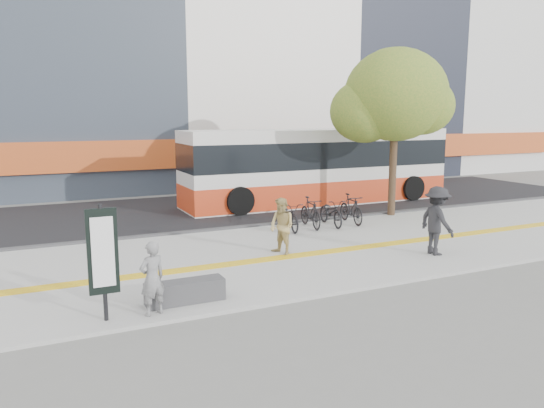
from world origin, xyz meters
name	(u,v)px	position (x,y,z in m)	size (l,w,h in m)	color
ground	(275,274)	(0.00, 0.00, 0.00)	(120.00, 120.00, 0.00)	slate
sidewalk	(251,257)	(0.00, 1.50, 0.04)	(40.00, 7.00, 0.08)	gray
tactile_strip	(258,260)	(0.00, 1.00, 0.09)	(40.00, 0.45, 0.01)	yellow
street	(178,212)	(0.00, 9.00, 0.03)	(40.00, 8.00, 0.06)	black
curb	(210,231)	(0.00, 5.00, 0.07)	(40.00, 0.25, 0.14)	#3C3C3F
bench	(185,292)	(-2.60, -1.20, 0.30)	(1.60, 0.45, 0.45)	#3C3C3F
signboard	(103,253)	(-4.20, -1.51, 1.37)	(0.55, 0.10, 2.20)	black
street_tree	(393,97)	(7.18, 4.82, 4.51)	(4.40, 3.80, 6.31)	#312116
bus	(318,168)	(6.18, 8.50, 1.56)	(12.01, 2.85, 3.20)	silver
bicycle_row	(320,213)	(3.63, 4.00, 0.57)	(3.22, 1.84, 1.03)	black
seated_woman	(152,278)	(-3.34, -1.60, 0.80)	(0.53, 0.35, 1.44)	black
pedestrian_tan	(282,226)	(0.84, 1.32, 0.86)	(0.76, 0.59, 1.56)	tan
pedestrian_dark	(437,221)	(4.66, -0.49, 1.02)	(1.21, 0.70, 1.88)	black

